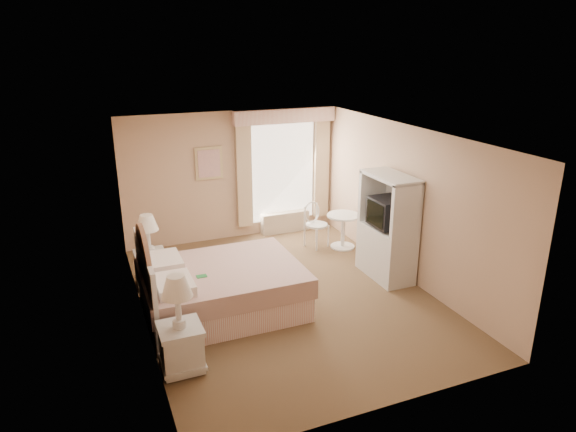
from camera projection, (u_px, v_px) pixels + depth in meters
name	position (u px, v px, depth m)	size (l,w,h in m)	color
room	(285.00, 220.00, 7.51)	(4.21, 5.51, 2.51)	brown
window	(284.00, 168.00, 10.18)	(2.05, 0.22, 2.51)	white
framed_art	(209.00, 163.00, 9.62)	(0.52, 0.04, 0.62)	tan
bed	(215.00, 288.00, 7.35)	(2.24, 1.76, 1.56)	#D7968C
nightstand_near	(180.00, 336.00, 6.00)	(0.50, 0.50, 1.22)	silver
nightstand_far	(150.00, 259.00, 8.16)	(0.48, 0.48, 1.16)	silver
round_table	(343.00, 226.00, 9.65)	(0.62, 0.62, 0.65)	silver
cafe_chair	(315.00, 221.00, 9.71)	(0.53, 0.53, 0.86)	silver
armoire	(387.00, 235.00, 8.37)	(0.52, 1.05, 1.74)	silver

